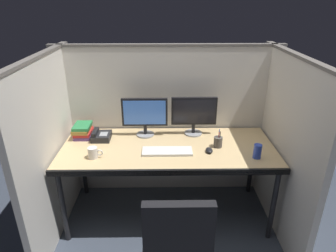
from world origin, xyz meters
TOP-DOWN VIEW (x-y plane):
  - ground_plane at (0.00, 0.00)m, footprint 8.00×8.00m
  - cubicle_partition_rear at (0.00, 0.74)m, footprint 2.21×0.06m
  - cubicle_partition_left at (-0.99, 0.20)m, footprint 0.06×1.41m
  - cubicle_partition_right at (0.99, 0.20)m, footprint 0.06×1.41m
  - desk at (0.00, 0.29)m, footprint 1.90×0.80m
  - monitor_left at (-0.22, 0.54)m, footprint 0.43×0.17m
  - monitor_right at (0.25, 0.56)m, footprint 0.43×0.17m
  - keyboard_main at (-0.01, 0.19)m, footprint 0.43×0.15m
  - computer_mouse at (0.35, 0.20)m, footprint 0.06×0.10m
  - desk_phone at (-0.63, 0.46)m, footprint 0.17×0.19m
  - pen_cup at (0.45, 0.29)m, footprint 0.08×0.08m
  - coffee_mug at (-0.62, 0.11)m, footprint 0.13×0.08m
  - soda_can at (0.74, 0.09)m, footprint 0.07×0.07m
  - book_stack at (-0.81, 0.52)m, footprint 0.16×0.22m

SIDE VIEW (x-z plane):
  - ground_plane at x=0.00m, z-range 0.00..0.00m
  - desk at x=0.00m, z-range 0.32..1.06m
  - keyboard_main at x=-0.01m, z-range 0.74..0.76m
  - computer_mouse at x=0.35m, z-range 0.74..0.77m
  - desk_phone at x=-0.63m, z-range 0.73..0.82m
  - coffee_mug at x=-0.62m, z-range 0.74..0.84m
  - pen_cup at x=0.45m, z-range 0.70..0.87m
  - cubicle_partition_rear at x=0.00m, z-range 0.00..1.58m
  - cubicle_partition_left at x=-0.99m, z-range 0.00..1.58m
  - cubicle_partition_right at x=0.99m, z-range 0.00..1.58m
  - soda_can at x=0.74m, z-range 0.74..0.86m
  - book_stack at x=-0.81m, z-range 0.74..0.86m
  - monitor_left at x=-0.22m, z-range 0.77..1.14m
  - monitor_right at x=0.25m, z-range 0.77..1.14m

